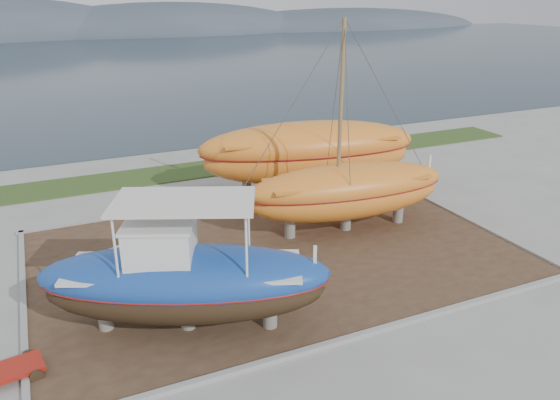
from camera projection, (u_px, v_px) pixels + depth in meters
name	position (u px, v px, depth m)	size (l,w,h in m)	color
ground	(326.00, 303.00, 18.03)	(140.00, 140.00, 0.00)	gray
dirt_patch	(276.00, 253.00, 21.41)	(18.00, 12.00, 0.06)	#422D1E
curb_frame	(276.00, 252.00, 21.40)	(18.60, 12.60, 0.15)	gray
grass_strip	(194.00, 170.00, 31.17)	(44.00, 3.00, 0.08)	#284219
sea	(86.00, 63.00, 77.44)	(260.00, 100.00, 0.04)	#1B2B36
mountain_ridge	(59.00, 35.00, 124.12)	(200.00, 36.00, 20.00)	#333D49
blue_caique	(184.00, 267.00, 15.90)	(8.62, 2.69, 4.15)	#184297
white_dinghy	(144.00, 255.00, 19.92)	(3.79, 1.42, 1.14)	silver
orange_sailboat	(350.00, 130.00, 21.92)	(8.80, 2.59, 8.67)	orange
orange_bare_hull	(309.00, 159.00, 26.94)	(10.89, 3.27, 3.57)	orange
red_trailer	(13.00, 372.00, 14.52)	(2.26, 1.13, 0.32)	#AB1F13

